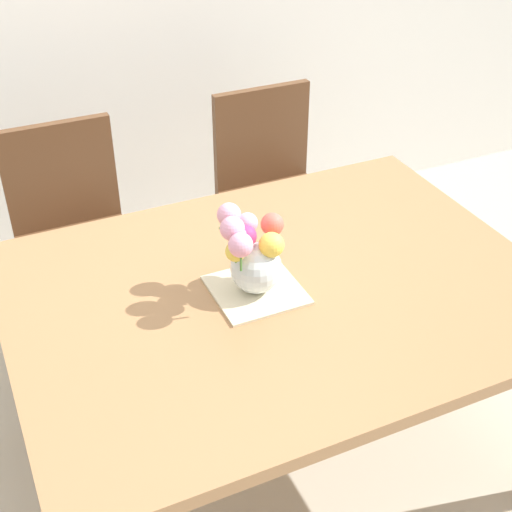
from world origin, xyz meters
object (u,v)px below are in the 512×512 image
Objects in this scene: dining_table at (279,308)px; flower_vase at (252,253)px; chair_left at (73,227)px; chair_right at (272,183)px.

flower_vase is at bearing 172.48° from dining_table.
chair_left is at bearing 114.65° from dining_table.
chair_left is 1.02m from flower_vase.
dining_table is 6.10× the size of flower_vase.
chair_left is 0.84m from chair_right.
chair_right is at bearing 61.08° from flower_vase.
chair_left is (-0.42, 0.91, -0.13)m from dining_table.
flower_vase is at bearing 110.61° from chair_left.
dining_table is at bearing 65.35° from chair_right.
chair_right is 1.09m from flower_vase.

